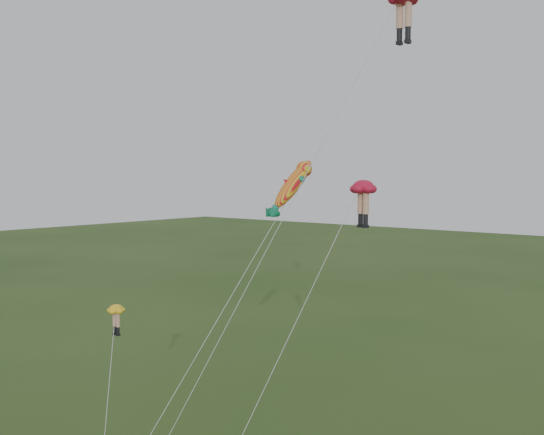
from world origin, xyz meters
The scene contains 4 objects.
legs_kite_red_high centered at (7.22, 9.74, 24.26)m, with size 9.68×11.35×25.19m.
legs_kite_red_mid centered at (6.01, 7.99, 14.58)m, with size 3.84×10.13×15.36m.
legs_kite_yellow centered at (-5.11, 0.84, 7.82)m, with size 4.36×4.57×8.52m.
fish_kite centered at (2.98, 6.09, 15.04)m, with size 4.86×10.73×16.65m.
Camera 1 is at (22.13, -19.02, 15.48)m, focal length 40.00 mm.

